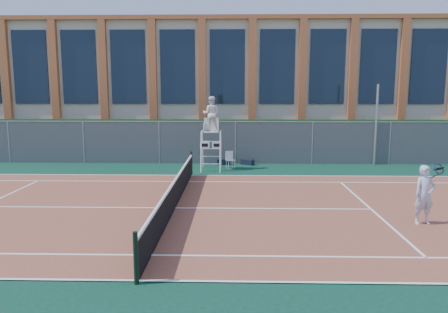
{
  "coord_description": "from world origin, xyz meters",
  "views": [
    {
      "loc": [
        1.96,
        -13.83,
        3.89
      ],
      "look_at": [
        1.55,
        3.0,
        1.28
      ],
      "focal_mm": 35.0,
      "sensor_mm": 36.0,
      "label": 1
    }
  ],
  "objects_px": {
    "steel_pole": "(376,125)",
    "plastic_chair": "(230,158)",
    "umpire_chair": "(211,116)",
    "tennis_player": "(425,195)"
  },
  "relations": [
    {
      "from": "steel_pole",
      "to": "plastic_chair",
      "type": "relative_size",
      "value": 4.98
    },
    {
      "from": "plastic_chair",
      "to": "tennis_player",
      "type": "height_order",
      "value": "tennis_player"
    },
    {
      "from": "steel_pole",
      "to": "tennis_player",
      "type": "height_order",
      "value": "steel_pole"
    },
    {
      "from": "umpire_chair",
      "to": "steel_pole",
      "type": "bearing_deg",
      "value": 11.15
    },
    {
      "from": "umpire_chair",
      "to": "plastic_chair",
      "type": "distance_m",
      "value": 2.35
    },
    {
      "from": "plastic_chair",
      "to": "tennis_player",
      "type": "distance_m",
      "value": 10.67
    },
    {
      "from": "plastic_chair",
      "to": "tennis_player",
      "type": "xyz_separation_m",
      "value": [
        5.69,
        -9.01,
        0.4
      ]
    },
    {
      "from": "steel_pole",
      "to": "plastic_chair",
      "type": "distance_m",
      "value": 7.74
    },
    {
      "from": "steel_pole",
      "to": "plastic_chair",
      "type": "xyz_separation_m",
      "value": [
        -7.48,
        -1.2,
        -1.58
      ]
    },
    {
      "from": "steel_pole",
      "to": "umpire_chair",
      "type": "relative_size",
      "value": 1.15
    }
  ]
}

